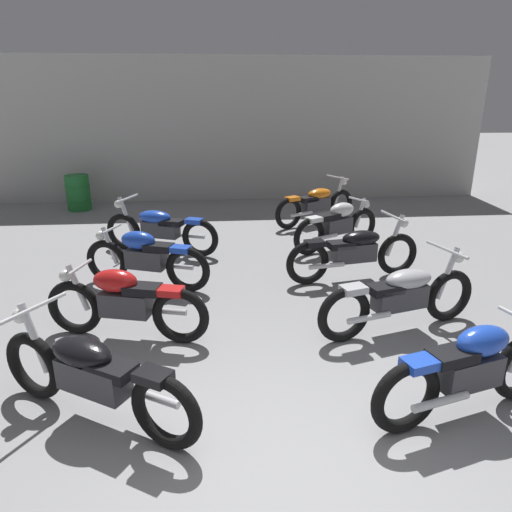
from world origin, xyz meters
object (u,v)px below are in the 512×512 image
at_px(motorcycle_right_row_0, 470,369).
at_px(motorcycle_right_row_1, 401,296).
at_px(motorcycle_right_row_4, 316,203).
at_px(motorcycle_left_row_0, 92,375).
at_px(motorcycle_left_row_2, 145,257).
at_px(motorcycle_left_row_1, 125,302).
at_px(motorcycle_right_row_3, 337,224).
at_px(oil_drum, 78,193).
at_px(motorcycle_right_row_2, 355,251).
at_px(motorcycle_left_row_3, 160,228).

relative_size(motorcycle_right_row_0, motorcycle_right_row_1, 0.91).
relative_size(motorcycle_right_row_0, motorcycle_right_row_4, 0.99).
bearing_deg(motorcycle_left_row_0, motorcycle_left_row_2, 89.24).
bearing_deg(motorcycle_left_row_1, motorcycle_right_row_3, 43.29).
bearing_deg(oil_drum, motorcycle_right_row_3, -32.28).
bearing_deg(oil_drum, motorcycle_left_row_2, -65.51).
bearing_deg(motorcycle_right_row_1, motorcycle_right_row_4, 89.95).
height_order(motorcycle_left_row_2, motorcycle_right_row_3, same).
xyz_separation_m(motorcycle_left_row_2, motorcycle_right_row_3, (3.24, 1.54, 0.00)).
distance_m(motorcycle_right_row_0, oil_drum, 9.89).
bearing_deg(motorcycle_right_row_2, oil_drum, 137.33).
xyz_separation_m(motorcycle_left_row_2, motorcycle_right_row_0, (3.22, -3.18, 0.00)).
distance_m(motorcycle_right_row_0, motorcycle_right_row_1, 1.57).
bearing_deg(motorcycle_left_row_2, motorcycle_right_row_4, 45.60).
distance_m(motorcycle_left_row_1, oil_drum, 6.94).
distance_m(motorcycle_left_row_0, motorcycle_left_row_1, 1.46).
bearing_deg(motorcycle_left_row_2, motorcycle_right_row_1, -26.78).
height_order(motorcycle_right_row_0, oil_drum, motorcycle_right_row_0).
height_order(motorcycle_left_row_1, motorcycle_left_row_2, same).
bearing_deg(motorcycle_right_row_2, motorcycle_right_row_3, 85.83).
xyz_separation_m(motorcycle_right_row_0, oil_drum, (-5.51, 8.21, -0.03)).
bearing_deg(motorcycle_left_row_1, motorcycle_right_row_4, 56.10).
height_order(motorcycle_left_row_2, motorcycle_right_row_4, motorcycle_right_row_4).
height_order(motorcycle_right_row_0, motorcycle_right_row_1, motorcycle_right_row_1).
distance_m(motorcycle_left_row_1, motorcycle_right_row_4, 5.79).
height_order(motorcycle_right_row_0, motorcycle_right_row_4, motorcycle_right_row_4).
height_order(motorcycle_right_row_1, motorcycle_right_row_2, same).
relative_size(motorcycle_left_row_1, oil_drum, 2.27).
bearing_deg(motorcycle_right_row_1, motorcycle_left_row_0, -157.06).
bearing_deg(motorcycle_right_row_1, motorcycle_left_row_3, 134.76).
bearing_deg(motorcycle_right_row_3, motorcycle_left_row_1, -136.71).
height_order(motorcycle_left_row_0, motorcycle_left_row_1, motorcycle_left_row_0).
bearing_deg(oil_drum, motorcycle_right_row_2, -42.67).
height_order(motorcycle_left_row_0, motorcycle_right_row_0, motorcycle_left_row_0).
bearing_deg(motorcycle_right_row_0, motorcycle_left_row_3, 123.72).
bearing_deg(motorcycle_right_row_3, motorcycle_right_row_2, -94.17).
bearing_deg(motorcycle_right_row_4, motorcycle_left_row_2, -134.40).
bearing_deg(oil_drum, motorcycle_right_row_0, -56.16).
relative_size(motorcycle_left_row_0, motorcycle_right_row_4, 0.99).
bearing_deg(motorcycle_right_row_2, motorcycle_left_row_2, -179.34).
xyz_separation_m(motorcycle_left_row_0, motorcycle_right_row_1, (3.24, 1.37, 0.00)).
bearing_deg(motorcycle_left_row_0, oil_drum, 105.68).
distance_m(motorcycle_right_row_1, oil_drum, 8.62).
relative_size(motorcycle_left_row_0, motorcycle_left_row_3, 0.93).
bearing_deg(motorcycle_right_row_2, motorcycle_left_row_0, -136.30).
distance_m(motorcycle_left_row_2, motorcycle_right_row_0, 4.53).
height_order(motorcycle_left_row_2, motorcycle_left_row_3, motorcycle_left_row_3).
xyz_separation_m(motorcycle_left_row_2, oil_drum, (-2.29, 5.03, -0.03)).
distance_m(motorcycle_right_row_2, motorcycle_right_row_4, 3.24).
bearing_deg(motorcycle_right_row_1, motorcycle_right_row_2, 92.65).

